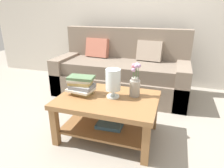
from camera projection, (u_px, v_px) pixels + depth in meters
The scene contains 7 objects.
ground_plane at pixel (111, 120), 2.60m from camera, with size 10.00×10.00×0.00m, color gray.
back_wall at pixel (139, 9), 3.59m from camera, with size 6.40×0.12×2.70m, color beige.
couch at pixel (121, 72), 3.35m from camera, with size 2.13×0.90×1.06m.
coffee_table at pixel (108, 109), 2.17m from camera, with size 1.05×0.74×0.48m.
book_stack_main at pixel (81, 85), 2.19m from camera, with size 0.30×0.24×0.20m.
glass_hurricane_vase at pixel (113, 81), 2.07m from camera, with size 0.16×0.16×0.31m.
flower_pitcher at pixel (135, 83), 2.12m from camera, with size 0.11×0.11×0.36m.
Camera 1 is at (0.72, -2.15, 1.36)m, focal length 32.06 mm.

